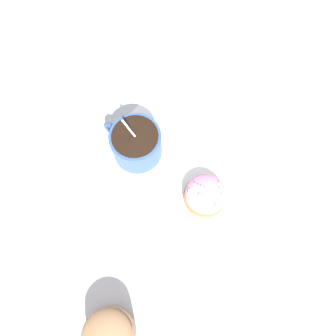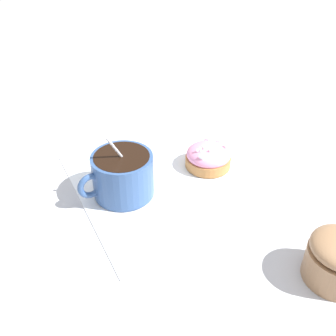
% 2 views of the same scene
% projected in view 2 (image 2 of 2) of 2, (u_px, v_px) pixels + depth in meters
% --- Properties ---
extents(ground_plane, '(3.00, 3.00, 0.00)m').
position_uv_depth(ground_plane, '(171.00, 182.00, 0.64)').
color(ground_plane, '#B2B2B7').
extents(paper_napkin, '(0.33, 0.34, 0.00)m').
position_uv_depth(paper_napkin, '(171.00, 181.00, 0.64)').
color(paper_napkin, white).
rests_on(paper_napkin, ground_plane).
extents(coffee_cup, '(0.12, 0.09, 0.11)m').
position_uv_depth(coffee_cup, '(122.00, 173.00, 0.59)').
color(coffee_cup, '#335184').
rests_on(coffee_cup, paper_napkin).
extents(frosted_pastry, '(0.08, 0.08, 0.04)m').
position_uv_depth(frosted_pastry, '(208.00, 157.00, 0.67)').
color(frosted_pastry, '#B2753D').
rests_on(frosted_pastry, paper_napkin).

